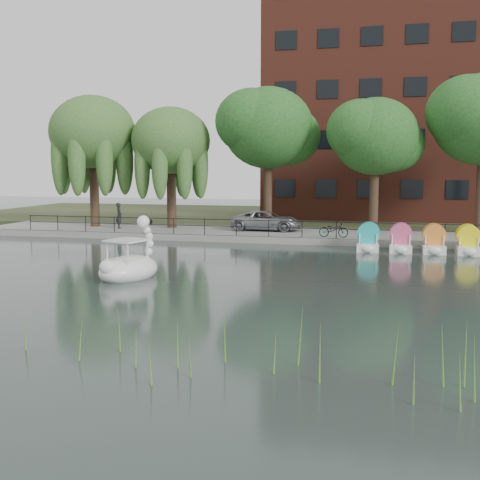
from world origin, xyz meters
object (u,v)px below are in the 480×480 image
at_px(pedestrian, 119,214).
at_px(swan_boat, 130,264).
at_px(minivan, 266,219).
at_px(bicycle, 334,229).

bearing_deg(pedestrian, swan_boat, 168.37).
bearing_deg(pedestrian, minivan, -122.13).
xyz_separation_m(minivan, bicycle, (4.59, -2.76, -0.24)).
xyz_separation_m(minivan, pedestrian, (-9.92, -1.04, 0.25)).
xyz_separation_m(bicycle, pedestrian, (-14.51, 1.72, 0.49)).
distance_m(pedestrian, swan_boat, 16.41).
height_order(bicycle, swan_boat, swan_boat).
distance_m(minivan, bicycle, 5.36).
relative_size(pedestrian, swan_boat, 0.59).
bearing_deg(minivan, pedestrian, 95.49).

